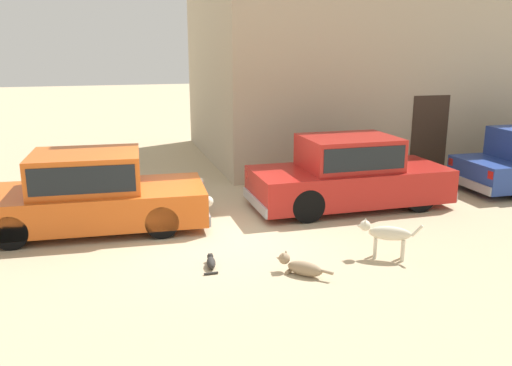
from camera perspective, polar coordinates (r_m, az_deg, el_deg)
ground_plane at (r=9.83m, az=-4.34°, el=-5.70°), size 80.00×80.00×0.00m
parked_sedan_nearest at (r=10.48m, az=-17.43°, el=-0.89°), size 4.48×2.06×1.48m
parked_sedan_second at (r=11.57m, az=9.92°, el=1.10°), size 4.35×1.77×1.53m
apartment_block at (r=19.16m, az=19.11°, el=15.41°), size 15.62×6.74×7.88m
stray_dog_spotted at (r=8.21m, az=4.76°, el=-8.90°), size 0.73×0.70×0.33m
stray_dog_tan at (r=8.94m, az=13.75°, el=-5.31°), size 0.95×0.58×0.65m
stray_cat at (r=8.51m, az=-4.85°, el=-8.45°), size 0.26×0.55×0.16m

